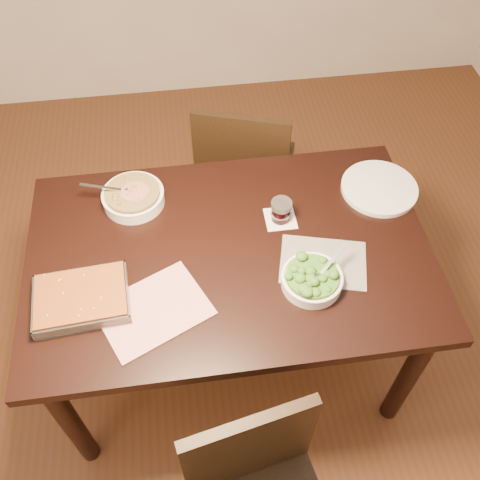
# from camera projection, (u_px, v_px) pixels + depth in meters

# --- Properties ---
(ground) EXTENTS (4.00, 4.00, 0.00)m
(ground) POSITION_uv_depth(u_px,v_px,m) (232.00, 350.00, 2.44)
(ground) COLOR #4C2E15
(ground) RESTS_ON ground
(table) EXTENTS (1.40, 0.90, 0.75)m
(table) POSITION_uv_depth(u_px,v_px,m) (230.00, 267.00, 1.92)
(table) COLOR black
(table) RESTS_ON ground
(magazine_a) EXTENTS (0.40, 0.36, 0.01)m
(magazine_a) POSITION_uv_depth(u_px,v_px,m) (154.00, 310.00, 1.70)
(magazine_a) COLOR #AD3144
(magazine_a) RESTS_ON table
(magazine_b) EXTENTS (0.33, 0.27, 0.01)m
(magazine_b) POSITION_uv_depth(u_px,v_px,m) (323.00, 262.00, 1.82)
(magazine_b) COLOR #25242B
(magazine_b) RESTS_ON table
(coaster) EXTENTS (0.11, 0.11, 0.00)m
(coaster) POSITION_uv_depth(u_px,v_px,m) (280.00, 219.00, 1.94)
(coaster) COLOR white
(coaster) RESTS_ON table
(stew_bowl) EXTENTS (0.26, 0.23, 0.09)m
(stew_bowl) POSITION_uv_depth(u_px,v_px,m) (133.00, 196.00, 1.97)
(stew_bowl) COLOR white
(stew_bowl) RESTS_ON table
(broccoli_bowl) EXTENTS (0.21, 0.20, 0.08)m
(broccoli_bowl) POSITION_uv_depth(u_px,v_px,m) (312.00, 279.00, 1.74)
(broccoli_bowl) COLOR white
(broccoli_bowl) RESTS_ON table
(baking_dish) EXTENTS (0.31, 0.24, 0.05)m
(baking_dish) POSITION_uv_depth(u_px,v_px,m) (82.00, 299.00, 1.70)
(baking_dish) COLOR silver
(baking_dish) RESTS_ON table
(wine_tumbler) EXTENTS (0.07, 0.07, 0.08)m
(wine_tumbler) POSITION_uv_depth(u_px,v_px,m) (281.00, 210.00, 1.90)
(wine_tumbler) COLOR black
(wine_tumbler) RESTS_ON coaster
(dinner_plate) EXTENTS (0.29, 0.29, 0.02)m
(dinner_plate) POSITION_uv_depth(u_px,v_px,m) (379.00, 188.00, 2.02)
(dinner_plate) COLOR white
(dinner_plate) RESTS_ON table
(chair_far) EXTENTS (0.52, 0.52, 0.87)m
(chair_far) POSITION_uv_depth(u_px,v_px,m) (245.00, 169.00, 2.48)
(chair_far) COLOR black
(chair_far) RESTS_ON ground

